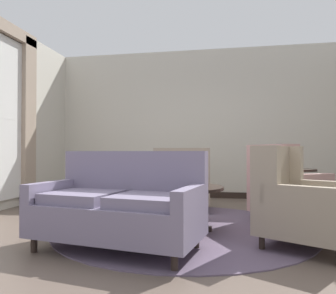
% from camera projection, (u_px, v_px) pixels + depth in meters
% --- Properties ---
extents(ground, '(8.66, 8.66, 0.00)m').
position_uv_depth(ground, '(180.00, 234.00, 3.67)').
color(ground, brown).
extents(wall_back, '(6.30, 0.08, 3.06)m').
position_uv_depth(wall_back, '(201.00, 123.00, 6.74)').
color(wall_back, beige).
rests_on(wall_back, ground).
extents(baseboard_back, '(6.14, 0.03, 0.12)m').
position_uv_depth(baseboard_back, '(201.00, 195.00, 6.66)').
color(baseboard_back, black).
rests_on(baseboard_back, ground).
extents(area_rug, '(3.10, 3.10, 0.01)m').
position_uv_depth(area_rug, '(184.00, 228.00, 3.96)').
color(area_rug, '#5B4C60').
rests_on(area_rug, ground).
extents(coffee_table, '(1.00, 1.00, 0.53)m').
position_uv_depth(coffee_table, '(181.00, 193.00, 3.85)').
color(coffee_table, black).
rests_on(coffee_table, ground).
extents(porcelain_vase, '(0.19, 0.19, 0.33)m').
position_uv_depth(porcelain_vase, '(184.00, 173.00, 3.86)').
color(porcelain_vase, brown).
rests_on(porcelain_vase, coffee_table).
extents(settee, '(1.71, 1.07, 0.94)m').
position_uv_depth(settee, '(119.00, 207.00, 3.13)').
color(settee, slate).
rests_on(settee, ground).
extents(armchair_near_sideboard, '(0.90, 0.94, 1.00)m').
position_uv_depth(armchair_near_sideboard, '(183.00, 184.00, 5.17)').
color(armchair_near_sideboard, gray).
rests_on(armchair_near_sideboard, ground).
extents(armchair_foreground_right, '(1.10, 1.07, 1.00)m').
position_uv_depth(armchair_foreground_right, '(300.00, 204.00, 3.16)').
color(armchair_foreground_right, gray).
rests_on(armchair_foreground_right, ground).
extents(armchair_far_left, '(1.04, 1.02, 1.03)m').
position_uv_depth(armchair_far_left, '(284.00, 190.00, 4.16)').
color(armchair_far_left, tan).
rests_on(armchair_far_left, ground).
extents(side_table, '(0.50, 0.50, 0.70)m').
position_uv_depth(side_table, '(298.00, 189.00, 4.57)').
color(side_table, black).
rests_on(side_table, ground).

